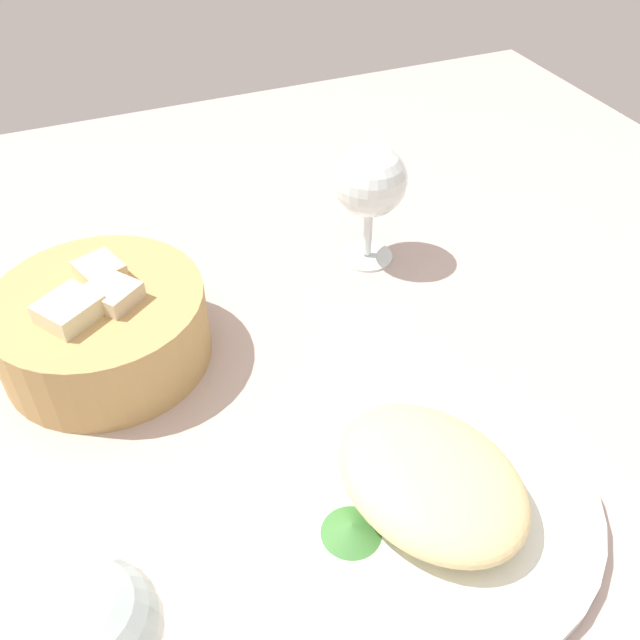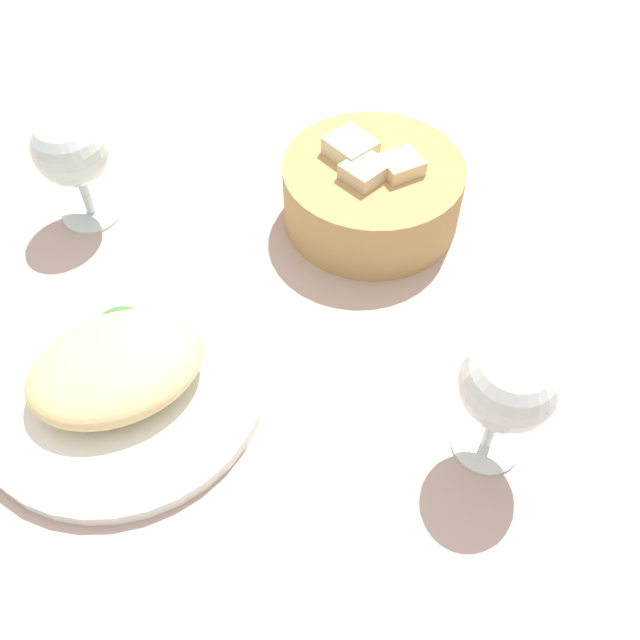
% 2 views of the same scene
% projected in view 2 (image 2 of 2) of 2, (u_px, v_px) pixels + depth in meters
% --- Properties ---
extents(ground_plane, '(1.40, 1.40, 0.02)m').
position_uv_depth(ground_plane, '(228.00, 323.00, 0.70)').
color(ground_plane, '#B8A499').
extents(plate, '(0.26, 0.26, 0.01)m').
position_uv_depth(plate, '(123.00, 385.00, 0.64)').
color(plate, white).
rests_on(plate, ground_plane).
extents(omelette, '(0.19, 0.16, 0.04)m').
position_uv_depth(omelette, '(116.00, 367.00, 0.61)').
color(omelette, '#E4CC89').
rests_on(omelette, plate).
extents(lettuce_garnish, '(0.05, 0.05, 0.01)m').
position_uv_depth(lettuce_garnish, '(118.00, 320.00, 0.67)').
color(lettuce_garnish, '#3D7B37').
rests_on(lettuce_garnish, plate).
extents(bread_basket, '(0.19, 0.19, 0.09)m').
position_uv_depth(bread_basket, '(372.00, 191.00, 0.76)').
color(bread_basket, tan).
rests_on(bread_basket, ground_plane).
extents(wine_glass_near, '(0.08, 0.08, 0.14)m').
position_uv_depth(wine_glass_near, '(508.00, 387.00, 0.53)').
color(wine_glass_near, silver).
rests_on(wine_glass_near, ground_plane).
extents(wine_glass_far, '(0.08, 0.08, 0.13)m').
position_uv_depth(wine_glass_far, '(71.00, 153.00, 0.72)').
color(wine_glass_far, silver).
rests_on(wine_glass_far, ground_plane).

